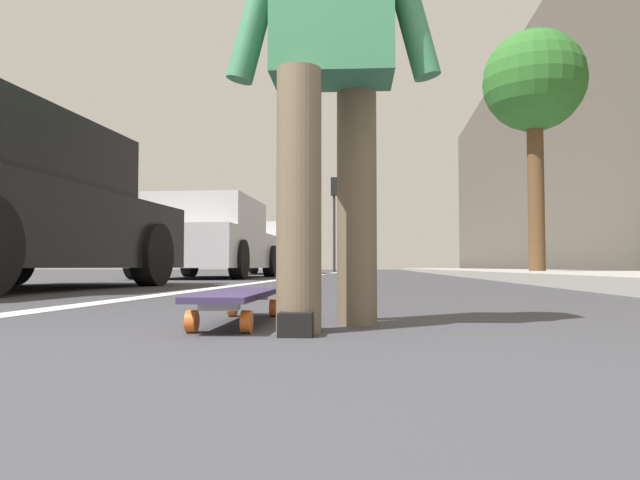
# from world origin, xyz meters

# --- Properties ---
(ground_plane) EXTENTS (80.00, 80.00, 0.00)m
(ground_plane) POSITION_xyz_m (10.00, 0.00, 0.00)
(ground_plane) COLOR #38383D
(lane_stripe_white) EXTENTS (52.00, 0.16, 0.01)m
(lane_stripe_white) POSITION_xyz_m (20.00, 1.23, 0.00)
(lane_stripe_white) COLOR silver
(lane_stripe_white) RESTS_ON ground
(sidewalk_curb) EXTENTS (52.00, 3.20, 0.13)m
(sidewalk_curb) POSITION_xyz_m (18.00, -3.65, 0.07)
(sidewalk_curb) COLOR #9E9B93
(sidewalk_curb) RESTS_ON ground
(building_facade) EXTENTS (40.00, 1.20, 9.56)m
(building_facade) POSITION_xyz_m (22.00, -6.68, 4.78)
(building_facade) COLOR #595249
(building_facade) RESTS_ON ground
(skateboard) EXTENTS (0.85, 0.23, 0.11)m
(skateboard) POSITION_xyz_m (1.50, 0.16, 0.09)
(skateboard) COLOR orange
(skateboard) RESTS_ON ground
(skater_person) EXTENTS (0.47, 0.72, 1.64)m
(skater_person) POSITION_xyz_m (1.36, -0.18, 0.94)
(skater_person) COLOR brown
(skater_person) RESTS_ON ground
(parked_car_mid) EXTENTS (4.43, 2.00, 1.49)m
(parked_car_mid) POSITION_xyz_m (10.26, 2.85, 0.72)
(parked_car_mid) COLOR #B7B7BC
(parked_car_mid) RESTS_ON ground
(parked_car_far) EXTENTS (4.46, 2.07, 1.48)m
(parked_car_far) POSITION_xyz_m (16.74, 2.81, 0.71)
(parked_car_far) COLOR silver
(parked_car_far) RESTS_ON ground
(traffic_light) EXTENTS (0.33, 0.28, 4.18)m
(traffic_light) POSITION_xyz_m (25.10, 1.63, 2.89)
(traffic_light) COLOR #2D2D2D
(traffic_light) RESTS_ON ground
(street_tree_mid) EXTENTS (1.89, 1.89, 4.64)m
(street_tree_mid) POSITION_xyz_m (10.58, -3.25, 3.61)
(street_tree_mid) COLOR brown
(street_tree_mid) RESTS_ON ground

